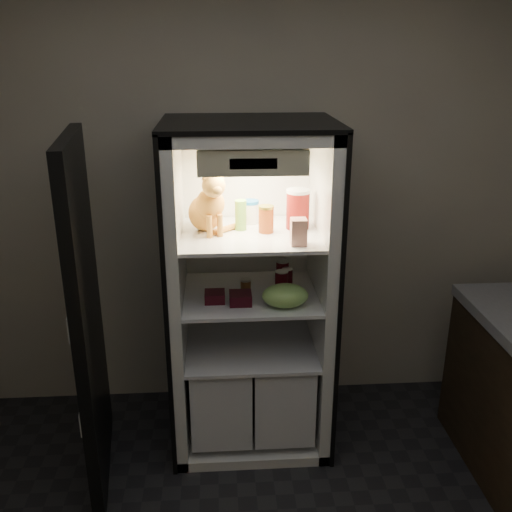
{
  "coord_description": "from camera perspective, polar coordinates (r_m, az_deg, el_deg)",
  "views": [
    {
      "loc": [
        -0.17,
        -1.57,
        2.23
      ],
      "look_at": [
        0.03,
        1.32,
        1.16
      ],
      "focal_mm": 40.0,
      "sensor_mm": 36.0,
      "label": 1
    }
  ],
  "objects": [
    {
      "name": "pepper_jar",
      "position": [
        3.1,
        4.2,
        4.71
      ],
      "size": [
        0.13,
        0.13,
        0.22
      ],
      "color": "maroon",
      "rests_on": "refrigerator"
    },
    {
      "name": "mayo_tub",
      "position": [
        3.2,
        -0.56,
        4.45
      ],
      "size": [
        0.09,
        0.09,
        0.13
      ],
      "color": "white",
      "rests_on": "refrigerator"
    },
    {
      "name": "room_shell",
      "position": [
        1.69,
        1.96,
        -0.83
      ],
      "size": [
        3.6,
        3.6,
        3.6
      ],
      "color": "white",
      "rests_on": "floor"
    },
    {
      "name": "fridge_door",
      "position": [
        3.03,
        -16.51,
        -6.29
      ],
      "size": [
        0.17,
        0.87,
        1.85
      ],
      "rotation": [
        0.0,
        0.0,
        0.13
      ],
      "color": "black",
      "rests_on": "floor"
    },
    {
      "name": "cream_carton",
      "position": [
        2.85,
        4.28,
        2.42
      ],
      "size": [
        0.08,
        0.08,
        0.13
      ],
      "primitive_type": "cube",
      "color": "white",
      "rests_on": "refrigerator"
    },
    {
      "name": "soda_can_c",
      "position": [
        3.13,
        2.57,
        -2.66
      ],
      "size": [
        0.07,
        0.07,
        0.13
      ],
      "color": "black",
      "rests_on": "refrigerator"
    },
    {
      "name": "berry_box_left",
      "position": [
        3.06,
        -4.14,
        -4.08
      ],
      "size": [
        0.11,
        0.11,
        0.05
      ],
      "primitive_type": "cube",
      "color": "#440B17",
      "rests_on": "refrigerator"
    },
    {
      "name": "refrigerator",
      "position": [
        3.29,
        -0.63,
        -5.61
      ],
      "size": [
        0.9,
        0.72,
        1.88
      ],
      "color": "white",
      "rests_on": "floor"
    },
    {
      "name": "berry_box_right",
      "position": [
        3.03,
        -1.56,
        -4.24
      ],
      "size": [
        0.12,
        0.12,
        0.06
      ],
      "primitive_type": "cube",
      "color": "#440B17",
      "rests_on": "refrigerator"
    },
    {
      "name": "salsa_jar",
      "position": [
        3.03,
        1.02,
        3.72
      ],
      "size": [
        0.08,
        0.08,
        0.15
      ],
      "color": "maroon",
      "rests_on": "refrigerator"
    },
    {
      "name": "condiment_jar",
      "position": [
        3.16,
        -1.04,
        -3.0
      ],
      "size": [
        0.06,
        0.06,
        0.08
      ],
      "color": "brown",
      "rests_on": "refrigerator"
    },
    {
      "name": "parmesan_shaker",
      "position": [
        3.07,
        -1.54,
        4.11
      ],
      "size": [
        0.06,
        0.06,
        0.16
      ],
      "color": "#268B2A",
      "rests_on": "refrigerator"
    },
    {
      "name": "soda_can_b",
      "position": [
        3.22,
        3.13,
        -2.21
      ],
      "size": [
        0.06,
        0.06,
        0.11
      ],
      "color": "black",
      "rests_on": "refrigerator"
    },
    {
      "name": "soda_can_a",
      "position": [
        3.27,
        2.66,
        -1.62
      ],
      "size": [
        0.07,
        0.07,
        0.14
      ],
      "color": "black",
      "rests_on": "refrigerator"
    },
    {
      "name": "tabby_cat",
      "position": [
        3.04,
        -4.8,
        4.9
      ],
      "size": [
        0.33,
        0.36,
        0.36
      ],
      "rotation": [
        0.0,
        0.0,
        0.34
      ],
      "color": "#B65F17",
      "rests_on": "refrigerator"
    },
    {
      "name": "grape_bag",
      "position": [
        2.99,
        2.93,
        -3.98
      ],
      "size": [
        0.24,
        0.18,
        0.12
      ],
      "primitive_type": "ellipsoid",
      "color": "#86C85D",
      "rests_on": "refrigerator"
    }
  ]
}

